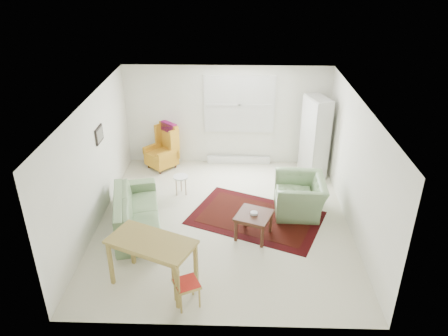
{
  "coord_description": "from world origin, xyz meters",
  "views": [
    {
      "loc": [
        0.23,
        -7.41,
        4.97
      ],
      "look_at": [
        0.0,
        0.3,
        1.05
      ],
      "focal_mm": 35.0,
      "sensor_mm": 36.0,
      "label": 1
    }
  ],
  "objects_px": {
    "sofa": "(136,205)",
    "cabinet": "(315,137)",
    "armchair": "(300,192)",
    "coffee_table": "(254,225)",
    "stool": "(181,185)",
    "desk": "(153,263)",
    "desk_chair": "(186,283)",
    "wingback_chair": "(161,147)"
  },
  "relations": [
    {
      "from": "sofa",
      "to": "wingback_chair",
      "type": "xyz_separation_m",
      "value": [
        0.08,
        2.52,
        0.12
      ]
    },
    {
      "from": "cabinet",
      "to": "desk_chair",
      "type": "bearing_deg",
      "value": -138.05
    },
    {
      "from": "coffee_table",
      "to": "desk",
      "type": "distance_m",
      "value": 2.16
    },
    {
      "from": "armchair",
      "to": "wingback_chair",
      "type": "height_order",
      "value": "wingback_chair"
    },
    {
      "from": "sofa",
      "to": "desk_chair",
      "type": "xyz_separation_m",
      "value": [
        1.22,
        -2.15,
        -0.02
      ]
    },
    {
      "from": "desk_chair",
      "to": "sofa",
      "type": "bearing_deg",
      "value": 3.79
    },
    {
      "from": "wingback_chair",
      "to": "stool",
      "type": "bearing_deg",
      "value": -20.35
    },
    {
      "from": "wingback_chair",
      "to": "stool",
      "type": "height_order",
      "value": "wingback_chair"
    },
    {
      "from": "armchair",
      "to": "desk",
      "type": "bearing_deg",
      "value": -47.06
    },
    {
      "from": "stool",
      "to": "cabinet",
      "type": "height_order",
      "value": "cabinet"
    },
    {
      "from": "wingback_chair",
      "to": "desk_chair",
      "type": "height_order",
      "value": "wingback_chair"
    },
    {
      "from": "armchair",
      "to": "coffee_table",
      "type": "height_order",
      "value": "armchair"
    },
    {
      "from": "desk",
      "to": "desk_chair",
      "type": "xyz_separation_m",
      "value": [
        0.59,
        -0.44,
        -0.01
      ]
    },
    {
      "from": "sofa",
      "to": "wingback_chair",
      "type": "distance_m",
      "value": 2.52
    },
    {
      "from": "desk",
      "to": "stool",
      "type": "bearing_deg",
      "value": 88.17
    },
    {
      "from": "sofa",
      "to": "wingback_chair",
      "type": "relative_size",
      "value": 1.94
    },
    {
      "from": "wingback_chair",
      "to": "desk",
      "type": "relative_size",
      "value": 0.82
    },
    {
      "from": "armchair",
      "to": "cabinet",
      "type": "height_order",
      "value": "cabinet"
    },
    {
      "from": "sofa",
      "to": "armchair",
      "type": "height_order",
      "value": "armchair"
    },
    {
      "from": "sofa",
      "to": "armchair",
      "type": "bearing_deg",
      "value": -93.04
    },
    {
      "from": "desk",
      "to": "cabinet",
      "type": "bearing_deg",
      "value": 51.94
    },
    {
      "from": "stool",
      "to": "armchair",
      "type": "bearing_deg",
      "value": -13.85
    },
    {
      "from": "stool",
      "to": "desk",
      "type": "bearing_deg",
      "value": -91.83
    },
    {
      "from": "sofa",
      "to": "coffee_table",
      "type": "distance_m",
      "value": 2.33
    },
    {
      "from": "sofa",
      "to": "stool",
      "type": "bearing_deg",
      "value": -43.96
    },
    {
      "from": "desk_chair",
      "to": "desk",
      "type": "bearing_deg",
      "value": 27.69
    },
    {
      "from": "armchair",
      "to": "cabinet",
      "type": "relative_size",
      "value": 0.59
    },
    {
      "from": "armchair",
      "to": "sofa",
      "type": "bearing_deg",
      "value": -77.88
    },
    {
      "from": "sofa",
      "to": "cabinet",
      "type": "height_order",
      "value": "cabinet"
    },
    {
      "from": "sofa",
      "to": "desk",
      "type": "relative_size",
      "value": 1.6
    },
    {
      "from": "coffee_table",
      "to": "desk",
      "type": "bearing_deg",
      "value": -140.5
    },
    {
      "from": "stool",
      "to": "desk",
      "type": "xyz_separation_m",
      "value": [
        -0.09,
        -2.94,
        0.21
      ]
    },
    {
      "from": "desk",
      "to": "sofa",
      "type": "bearing_deg",
      "value": 110.2
    },
    {
      "from": "armchair",
      "to": "cabinet",
      "type": "bearing_deg",
      "value": 164.8
    },
    {
      "from": "coffee_table",
      "to": "desk_chair",
      "type": "xyz_separation_m",
      "value": [
        -1.08,
        -1.81,
        0.17
      ]
    },
    {
      "from": "sofa",
      "to": "wingback_chair",
      "type": "bearing_deg",
      "value": -15.27
    },
    {
      "from": "sofa",
      "to": "coffee_table",
      "type": "height_order",
      "value": "sofa"
    },
    {
      "from": "cabinet",
      "to": "wingback_chair",
      "type": "bearing_deg",
      "value": 159.16
    },
    {
      "from": "desk_chair",
      "to": "coffee_table",
      "type": "bearing_deg",
      "value": -56.52
    },
    {
      "from": "sofa",
      "to": "desk_chair",
      "type": "bearing_deg",
      "value": -163.89
    },
    {
      "from": "wingback_chair",
      "to": "coffee_table",
      "type": "bearing_deg",
      "value": -9.16
    },
    {
      "from": "sofa",
      "to": "desk",
      "type": "xyz_separation_m",
      "value": [
        0.63,
        -1.72,
        -0.01
      ]
    }
  ]
}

